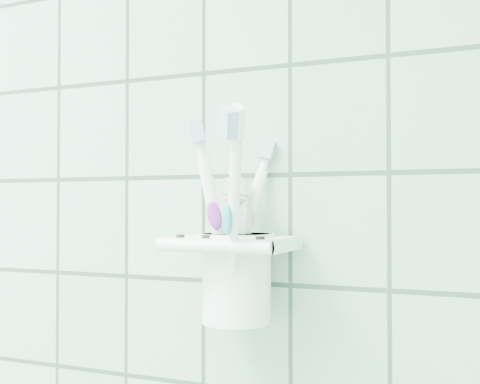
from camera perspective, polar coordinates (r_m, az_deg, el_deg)
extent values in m
cube|color=white|center=(0.64, 0.68, -5.60)|extent=(0.05, 0.02, 0.03)
cube|color=white|center=(0.60, -0.71, -4.90)|extent=(0.12, 0.09, 0.01)
cylinder|color=white|center=(0.56, -2.57, -5.15)|extent=(0.12, 0.01, 0.01)
cylinder|color=black|center=(0.59, -5.68, -4.22)|extent=(0.01, 0.01, 0.00)
cylinder|color=black|center=(0.58, -3.25, -4.29)|extent=(0.01, 0.01, 0.00)
cylinder|color=black|center=(0.57, -0.71, -4.35)|extent=(0.01, 0.01, 0.00)
cylinder|color=black|center=(0.56, 1.93, -4.41)|extent=(0.01, 0.01, 0.00)
cylinder|color=white|center=(0.61, -0.35, -8.16)|extent=(0.07, 0.07, 0.09)
cylinder|color=white|center=(0.60, -0.34, -4.26)|extent=(0.08, 0.08, 0.01)
cylinder|color=black|center=(0.60, -0.34, -4.16)|extent=(0.06, 0.06, 0.00)
cylinder|color=white|center=(0.59, -0.47, -3.93)|extent=(0.05, 0.02, 0.16)
cylinder|color=white|center=(0.59, -0.47, 4.81)|extent=(0.02, 0.01, 0.02)
cube|color=silver|center=(0.59, -0.70, 6.19)|extent=(0.02, 0.01, 0.02)
cube|color=white|center=(0.59, -0.43, 6.11)|extent=(0.02, 0.01, 0.03)
ellipsoid|color=purple|center=(0.58, -0.68, -2.06)|extent=(0.02, 0.01, 0.03)
cylinder|color=white|center=(0.61, -1.73, -4.25)|extent=(0.04, 0.05, 0.15)
cylinder|color=white|center=(0.61, -1.73, 3.81)|extent=(0.01, 0.01, 0.02)
cube|color=silver|center=(0.60, -1.95, 5.07)|extent=(0.02, 0.02, 0.02)
cube|color=white|center=(0.61, -1.69, 5.01)|extent=(0.02, 0.01, 0.02)
ellipsoid|color=orange|center=(0.60, -1.94, -2.53)|extent=(0.02, 0.01, 0.03)
cylinder|color=white|center=(0.60, -0.98, -2.81)|extent=(0.07, 0.11, 0.16)
cylinder|color=white|center=(0.61, -0.98, 6.86)|extent=(0.02, 0.02, 0.03)
cube|color=silver|center=(0.60, -1.24, 8.39)|extent=(0.02, 0.03, 0.03)
cube|color=white|center=(0.61, -0.93, 8.28)|extent=(0.02, 0.02, 0.03)
ellipsoid|color=teal|center=(0.60, -1.22, -0.73)|extent=(0.02, 0.03, 0.04)
cube|color=silver|center=(0.60, -1.05, -6.37)|extent=(0.04, 0.03, 0.10)
cube|color=silver|center=(0.61, -1.06, -11.06)|extent=(0.04, 0.01, 0.01)
cone|color=silver|center=(0.60, -1.05, -0.95)|extent=(0.03, 0.04, 0.02)
cylinder|color=white|center=(0.60, -1.05, 0.36)|extent=(0.03, 0.03, 0.02)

